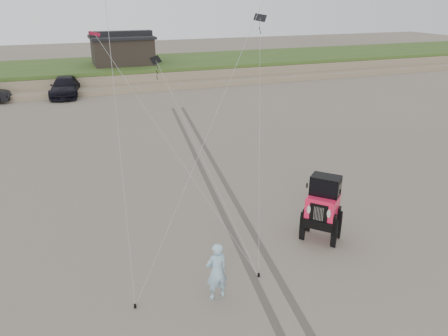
{
  "coord_description": "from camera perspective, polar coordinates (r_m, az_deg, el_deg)",
  "views": [
    {
      "loc": [
        -4.61,
        -10.94,
        8.51
      ],
      "look_at": [
        0.64,
        3.0,
        2.6
      ],
      "focal_mm": 35.0,
      "sensor_mm": 36.0,
      "label": 1
    }
  ],
  "objects": [
    {
      "name": "tire_tracks",
      "position": [
        21.79,
        -1.29,
        -1.34
      ],
      "size": [
        5.22,
        29.74,
        0.01
      ],
      "color": "#4C443D",
      "rests_on": "ground"
    },
    {
      "name": "truck_c",
      "position": [
        42.4,
        -20.04,
        9.93
      ],
      "size": [
        3.16,
        6.05,
        1.67
      ],
      "primitive_type": "imported",
      "rotation": [
        0.0,
        0.0,
        -0.15
      ],
      "color": "black",
      "rests_on": "ground"
    },
    {
      "name": "cabin",
      "position": [
        48.68,
        -13.16,
        14.88
      ],
      "size": [
        6.4,
        5.4,
        3.35
      ],
      "color": "black",
      "rests_on": "dune_ridge"
    },
    {
      "name": "ground",
      "position": [
        14.6,
        1.84,
        -14.01
      ],
      "size": [
        160.0,
        160.0,
        0.0
      ],
      "primitive_type": "plane",
      "color": "#6B6054",
      "rests_on": "ground"
    },
    {
      "name": "stake_aux",
      "position": [
        14.61,
        4.55,
        -13.76
      ],
      "size": [
        0.08,
        0.08,
        0.12
      ],
      "primitive_type": "cylinder",
      "color": "black",
      "rests_on": "ground"
    },
    {
      "name": "stake_main",
      "position": [
        13.61,
        -11.53,
        -17.26
      ],
      "size": [
        0.08,
        0.08,
        0.12
      ],
      "primitive_type": "cylinder",
      "color": "black",
      "rests_on": "ground"
    },
    {
      "name": "man",
      "position": [
        13.23,
        -0.97,
        -13.31
      ],
      "size": [
        0.72,
        0.52,
        1.86
      ],
      "primitive_type": "imported",
      "rotation": [
        0.0,
        0.0,
        3.25
      ],
      "color": "#87BAD0",
      "rests_on": "ground"
    },
    {
      "name": "dune_ridge",
      "position": [
        49.26,
        -15.35,
        11.91
      ],
      "size": [
        160.0,
        14.25,
        1.73
      ],
      "color": "#7A6B54",
      "rests_on": "ground"
    },
    {
      "name": "jeep",
      "position": [
        16.48,
        12.63,
        -6.06
      ],
      "size": [
        5.47,
        5.31,
        1.99
      ],
      "primitive_type": null,
      "rotation": [
        0.0,
        0.0,
        -0.82
      ],
      "color": "#F81E4A",
      "rests_on": "ground"
    }
  ]
}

